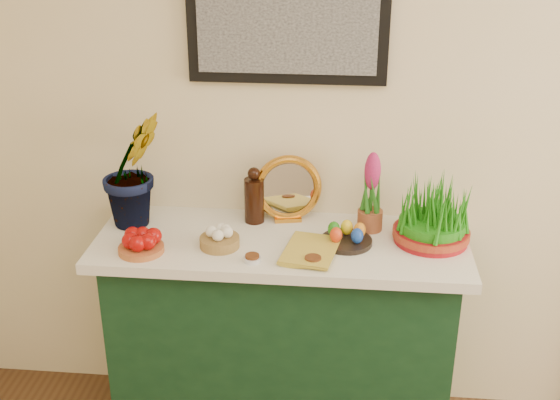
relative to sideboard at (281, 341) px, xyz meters
The scene contains 13 objects.
sideboard is the anchor object (origin of this frame).
tablecloth 0.45m from the sideboard, ahead, with size 1.40×0.55×0.04m, color white.
hyacinth_green 0.96m from the sideboard, behind, with size 0.30×0.25×0.60m, color #27731D.
apple_bowl 0.72m from the sideboard, 162.26° to the right, with size 0.20×0.20×0.08m.
garlic_basket 0.55m from the sideboard, 157.84° to the right, with size 0.17×0.17×0.08m.
vinegar_cruet 0.59m from the sideboard, 130.86° to the left, with size 0.08×0.08×0.23m.
mirror 0.62m from the sideboard, 86.62° to the left, with size 0.27×0.11×0.27m.
book 0.49m from the sideboard, 75.46° to the right, with size 0.17×0.25×0.03m, color gold.
spice_dish_left 0.52m from the sideboard, 114.26° to the right, with size 0.06×0.06×0.03m.
spice_dish_right 0.53m from the sideboard, 55.59° to the right, with size 0.07×0.07×0.03m.
egg_plate 0.55m from the sideboard, ahead, with size 0.25×0.25×0.08m.
hyacinth_pink 0.70m from the sideboard, 18.48° to the left, with size 0.10×0.10×0.32m.
wheatgrass_sabzeh 0.80m from the sideboard, ahead, with size 0.29×0.29×0.23m.
Camera 1 is at (-0.27, -0.34, 2.09)m, focal length 45.00 mm.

